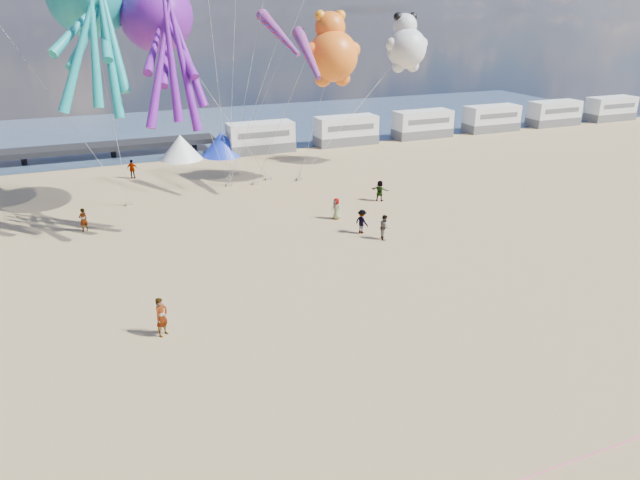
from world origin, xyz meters
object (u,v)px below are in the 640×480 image
(beachgoer_3, at_px, (132,169))
(sandbag_a, at_px, (130,204))
(motorhome_2, at_px, (423,124))
(kite_panda, at_px, (407,48))
(motorhome_1, at_px, (346,130))
(motorhome_3, at_px, (492,118))
(motorhome_4, at_px, (554,113))
(beachgoer_2, at_px, (362,221))
(sandbag_c, at_px, (299,179))
(sandbag_d, at_px, (256,183))
(kite_teddy_orange, at_px, (333,56))
(tent_blue, at_px, (222,144))
(windsock_right, at_px, (279,34))
(beachgoer_4, at_px, (380,191))
(kite_octopus_purple, at_px, (156,15))
(sandbag_b, at_px, (268,178))
(motorhome_0, at_px, (261,137))
(standing_person, at_px, (162,317))
(tent_white, at_px, (181,147))
(windsock_mid, at_px, (308,54))
(beachgoer_5, at_px, (83,220))
(beachgoer_1, at_px, (385,227))
(beachgoer_0, at_px, (336,209))
(motorhome_5, at_px, (611,109))

(beachgoer_3, relative_size, sandbag_a, 3.27)
(motorhome_2, xyz_separation_m, kite_panda, (-8.54, -10.00, 8.84))
(motorhome_1, relative_size, sandbag_a, 13.20)
(motorhome_3, bearing_deg, motorhome_4, 0.00)
(beachgoer_2, height_order, sandbag_c, beachgoer_2)
(sandbag_d, distance_m, kite_teddy_orange, 11.84)
(motorhome_4, bearing_deg, motorhome_2, 180.00)
(tent_blue, bearing_deg, windsock_right, -84.89)
(motorhome_1, height_order, kite_panda, kite_panda)
(beachgoer_4, bearing_deg, windsock_right, 15.16)
(kite_octopus_purple, bearing_deg, sandbag_b, 29.50)
(motorhome_0, bearing_deg, sandbag_c, -90.11)
(standing_person, xyz_separation_m, beachgoer_2, (13.70, 7.90, -0.13))
(sandbag_d, relative_size, windsock_right, 0.09)
(beachgoer_3, xyz_separation_m, beachgoer_4, (16.63, -13.56, -0.03))
(tent_white, bearing_deg, motorhome_0, 0.00)
(sandbag_b, relative_size, windsock_mid, 0.08)
(motorhome_1, height_order, motorhome_2, same)
(motorhome_0, xyz_separation_m, beachgoer_3, (-13.00, -5.20, -0.68))
(motorhome_0, bearing_deg, motorhome_2, 0.00)
(beachgoer_5, xyz_separation_m, kite_octopus_purple, (6.17, 2.20, 12.32))
(tent_white, height_order, beachgoer_1, tent_white)
(tent_blue, height_order, sandbag_c, tent_blue)
(beachgoer_5, height_order, kite_panda, kite_panda)
(motorhome_2, relative_size, beachgoer_1, 4.14)
(beachgoer_2, bearing_deg, kite_octopus_purple, 26.55)
(beachgoer_5, bearing_deg, motorhome_0, -165.96)
(motorhome_0, height_order, beachgoer_0, motorhome_0)
(kite_octopus_purple, bearing_deg, motorhome_0, 53.63)
(motorhome_4, height_order, beachgoer_0, motorhome_4)
(beachgoer_4, relative_size, beachgoer_5, 1.01)
(windsock_mid, height_order, windsock_right, windsock_right)
(sandbag_b, xyz_separation_m, windsock_mid, (2.12, -4.07, 10.30))
(windsock_mid, bearing_deg, kite_panda, 27.94)
(motorhome_3, relative_size, sandbag_d, 13.20)
(beachgoer_0, bearing_deg, beachgoer_5, -125.83)
(motorhome_2, relative_size, windsock_right, 1.23)
(tent_blue, distance_m, beachgoer_0, 21.40)
(beachgoer_3, bearing_deg, tent_white, -112.61)
(motorhome_4, xyz_separation_m, beachgoer_4, (-34.37, -18.76, -0.71))
(beachgoer_2, height_order, kite_octopus_purple, kite_octopus_purple)
(motorhome_0, xyz_separation_m, standing_person, (-14.30, -32.18, -0.58))
(motorhome_1, relative_size, kite_octopus_purple, 0.60)
(beachgoer_5, xyz_separation_m, kite_panda, (27.65, 7.08, 9.56))
(kite_octopus_purple, bearing_deg, sandbag_d, 28.82)
(beachgoer_1, bearing_deg, motorhome_5, -41.93)
(motorhome_0, xyz_separation_m, sandbag_d, (-3.78, -10.92, -1.39))
(motorhome_4, distance_m, kite_octopus_purple, 52.52)
(motorhome_3, distance_m, windsock_mid, 33.27)
(motorhome_1, bearing_deg, standing_person, -126.49)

